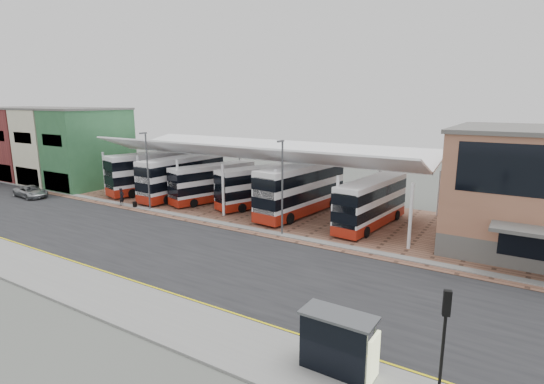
{
  "coord_description": "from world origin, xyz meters",
  "views": [
    {
      "loc": [
        19.44,
        -23.34,
        11.24
      ],
      "look_at": [
        0.53,
        7.05,
        3.45
      ],
      "focal_mm": 28.0,
      "sensor_mm": 36.0,
      "label": 1
    }
  ],
  "objects_px": {
    "silver_car": "(31,191)",
    "bus_shelter": "(341,340)",
    "bus_5": "(371,203)",
    "bus_3": "(261,186)",
    "traffic_signal_west": "(445,325)",
    "pedestrian": "(122,197)",
    "bus_1": "(182,177)",
    "bus_4": "(301,190)",
    "bus_0": "(156,172)",
    "bus_2": "(213,183)"
  },
  "relations": [
    {
      "from": "bus_3",
      "to": "bus_4",
      "type": "height_order",
      "value": "bus_4"
    },
    {
      "from": "bus_1",
      "to": "bus_3",
      "type": "distance_m",
      "value": 10.29
    },
    {
      "from": "bus_1",
      "to": "bus_4",
      "type": "bearing_deg",
      "value": 4.89
    },
    {
      "from": "bus_4",
      "to": "pedestrian",
      "type": "relative_size",
      "value": 6.46
    },
    {
      "from": "bus_3",
      "to": "traffic_signal_west",
      "type": "bearing_deg",
      "value": -22.81
    },
    {
      "from": "bus_5",
      "to": "bus_shelter",
      "type": "xyz_separation_m",
      "value": [
        6.15,
        -21.4,
        -0.46
      ]
    },
    {
      "from": "bus_3",
      "to": "traffic_signal_west",
      "type": "height_order",
      "value": "traffic_signal_west"
    },
    {
      "from": "bus_0",
      "to": "bus_3",
      "type": "distance_m",
      "value": 15.02
    },
    {
      "from": "bus_4",
      "to": "pedestrian",
      "type": "height_order",
      "value": "bus_4"
    },
    {
      "from": "traffic_signal_west",
      "to": "bus_2",
      "type": "bearing_deg",
      "value": 125.63
    },
    {
      "from": "bus_3",
      "to": "pedestrian",
      "type": "bearing_deg",
      "value": -127.71
    },
    {
      "from": "bus_1",
      "to": "silver_car",
      "type": "bearing_deg",
      "value": -145.56
    },
    {
      "from": "bus_5",
      "to": "bus_1",
      "type": "bearing_deg",
      "value": -173.78
    },
    {
      "from": "silver_car",
      "to": "bus_5",
      "type": "bearing_deg",
      "value": -70.95
    },
    {
      "from": "bus_5",
      "to": "pedestrian",
      "type": "relative_size",
      "value": 5.56
    },
    {
      "from": "bus_0",
      "to": "bus_shelter",
      "type": "bearing_deg",
      "value": -16.72
    },
    {
      "from": "bus_1",
      "to": "silver_car",
      "type": "relative_size",
      "value": 2.37
    },
    {
      "from": "bus_4",
      "to": "silver_car",
      "type": "height_order",
      "value": "bus_4"
    },
    {
      "from": "bus_3",
      "to": "bus_4",
      "type": "distance_m",
      "value": 5.21
    },
    {
      "from": "silver_car",
      "to": "bus_shelter",
      "type": "distance_m",
      "value": 45.63
    },
    {
      "from": "bus_5",
      "to": "bus_shelter",
      "type": "height_order",
      "value": "bus_5"
    },
    {
      "from": "bus_2",
      "to": "bus_4",
      "type": "height_order",
      "value": "bus_4"
    },
    {
      "from": "bus_2",
      "to": "bus_shelter",
      "type": "bearing_deg",
      "value": -23.4
    },
    {
      "from": "bus_4",
      "to": "bus_2",
      "type": "bearing_deg",
      "value": -171.43
    },
    {
      "from": "bus_5",
      "to": "pedestrian",
      "type": "height_order",
      "value": "bus_5"
    },
    {
      "from": "bus_4",
      "to": "traffic_signal_west",
      "type": "height_order",
      "value": "bus_4"
    },
    {
      "from": "bus_1",
      "to": "silver_car",
      "type": "height_order",
      "value": "bus_1"
    },
    {
      "from": "bus_4",
      "to": "pedestrian",
      "type": "xyz_separation_m",
      "value": [
        -18.09,
        -7.21,
        -1.51
      ]
    },
    {
      "from": "bus_1",
      "to": "bus_shelter",
      "type": "distance_m",
      "value": 35.87
    },
    {
      "from": "bus_3",
      "to": "bus_shelter",
      "type": "height_order",
      "value": "bus_3"
    },
    {
      "from": "traffic_signal_west",
      "to": "bus_5",
      "type": "bearing_deg",
      "value": 97.31
    },
    {
      "from": "bus_3",
      "to": "pedestrian",
      "type": "height_order",
      "value": "bus_3"
    },
    {
      "from": "pedestrian",
      "to": "bus_shelter",
      "type": "height_order",
      "value": "bus_shelter"
    },
    {
      "from": "bus_4",
      "to": "bus_5",
      "type": "relative_size",
      "value": 1.16
    },
    {
      "from": "traffic_signal_west",
      "to": "bus_4",
      "type": "bearing_deg",
      "value": 111.08
    },
    {
      "from": "bus_3",
      "to": "bus_4",
      "type": "bearing_deg",
      "value": 13.96
    },
    {
      "from": "bus_4",
      "to": "bus_5",
      "type": "xyz_separation_m",
      "value": [
        7.38,
        -0.51,
        -0.34
      ]
    },
    {
      "from": "bus_0",
      "to": "silver_car",
      "type": "distance_m",
      "value": 14.47
    },
    {
      "from": "bus_1",
      "to": "traffic_signal_west",
      "type": "relative_size",
      "value": 2.75
    },
    {
      "from": "bus_2",
      "to": "traffic_signal_west",
      "type": "bearing_deg",
      "value": -18.06
    },
    {
      "from": "silver_car",
      "to": "pedestrian",
      "type": "relative_size",
      "value": 2.59
    },
    {
      "from": "bus_4",
      "to": "bus_shelter",
      "type": "relative_size",
      "value": 3.84
    },
    {
      "from": "traffic_signal_west",
      "to": "silver_car",
      "type": "bearing_deg",
      "value": 148.97
    },
    {
      "from": "bus_0",
      "to": "bus_2",
      "type": "xyz_separation_m",
      "value": [
        9.21,
        -0.17,
        -0.37
      ]
    },
    {
      "from": "bus_4",
      "to": "traffic_signal_west",
      "type": "bearing_deg",
      "value": -44.23
    },
    {
      "from": "bus_0",
      "to": "pedestrian",
      "type": "bearing_deg",
      "value": -57.43
    },
    {
      "from": "bus_1",
      "to": "bus_4",
      "type": "distance_m",
      "value": 15.38
    },
    {
      "from": "pedestrian",
      "to": "traffic_signal_west",
      "type": "bearing_deg",
      "value": -128.95
    },
    {
      "from": "bus_0",
      "to": "silver_car",
      "type": "relative_size",
      "value": 2.47
    },
    {
      "from": "bus_5",
      "to": "traffic_signal_west",
      "type": "xyz_separation_m",
      "value": [
        9.81,
        -20.31,
        0.78
      ]
    }
  ]
}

